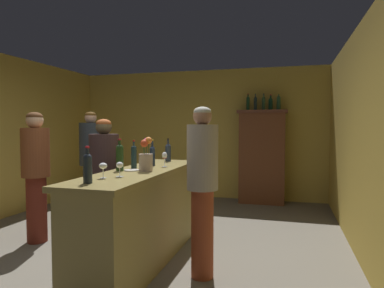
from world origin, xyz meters
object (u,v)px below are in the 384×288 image
object	(u,v)px
wine_glass_mid	(120,166)
patron_by_cabinet	(104,176)
wine_bottle_chardonnay	(120,156)
wine_glass_rear	(103,166)
bartender	(202,183)
wine_bottle_riesling	(152,155)
flower_arrangement	(146,157)
patron_in_navy	(91,161)
wine_bottle_merlot	(88,166)
wine_glass_front	(165,156)
display_cabinet	(262,155)
wine_bottle_malbec	(134,156)
display_bottle_midright	(271,103)
display_bottle_left	(248,103)
display_bottle_center	(264,103)
display_bottle_midleft	(255,103)
patron_tall	(36,170)
cheese_plate	(132,170)
bar_counter	(142,216)
wine_bottle_rose	(168,152)

from	to	relation	value
wine_glass_mid	patron_by_cabinet	xyz separation A→B (m)	(-0.73, 0.97, -0.26)
wine_bottle_chardonnay	wine_glass_rear	xyz separation A→B (m)	(0.10, -0.51, -0.05)
wine_glass_rear	bartender	world-z (taller)	bartender
wine_bottle_chardonnay	wine_glass_mid	world-z (taller)	wine_bottle_chardonnay
wine_bottle_riesling	flower_arrangement	world-z (taller)	flower_arrangement
wine_glass_mid	patron_in_navy	xyz separation A→B (m)	(-1.44, 1.79, -0.18)
wine_bottle_riesling	wine_glass_mid	world-z (taller)	wine_bottle_riesling
wine_bottle_merlot	wine_bottle_riesling	xyz separation A→B (m)	(0.03, 1.29, -0.01)
wine_glass_front	bartender	size ratio (longest dim) A/B	0.10
wine_glass_front	flower_arrangement	distance (m)	0.41
bartender	flower_arrangement	bearing A→B (deg)	8.55
display_cabinet	wine_bottle_chardonnay	xyz separation A→B (m)	(-1.20, -3.43, 0.24)
display_cabinet	wine_glass_rear	size ratio (longest dim) A/B	12.77
wine_bottle_malbec	wine_glass_rear	xyz separation A→B (m)	(0.05, -0.73, -0.04)
wine_bottle_malbec	display_bottle_midright	world-z (taller)	display_bottle_midright
display_bottle_left	patron_in_navy	size ratio (longest dim) A/B	0.19
display_bottle_center	patron_by_cabinet	bearing A→B (deg)	-121.64
wine_glass_rear	display_bottle_midleft	bearing A→B (deg)	76.19
wine_bottle_chardonnay	patron_tall	xyz separation A→B (m)	(-1.38, 0.38, -0.25)
wine_glass_front	patron_in_navy	world-z (taller)	patron_in_navy
wine_glass_front	bartender	distance (m)	0.78
cheese_plate	patron_in_navy	size ratio (longest dim) A/B	0.09
cheese_plate	display_bottle_center	bearing A→B (deg)	72.09
cheese_plate	patron_tall	distance (m)	1.55
display_bottle_midright	patron_in_navy	distance (m)	3.43
display_cabinet	wine_bottle_merlot	world-z (taller)	display_cabinet
wine_glass_mid	display_cabinet	bearing A→B (deg)	75.31
wine_bottle_riesling	cheese_plate	distance (m)	0.51
display_cabinet	patron_by_cabinet	world-z (taller)	display_cabinet
display_bottle_midright	patron_in_navy	bearing A→B (deg)	-142.02
display_bottle_left	wine_glass_front	bearing A→B (deg)	-101.45
wine_bottle_malbec	wine_bottle_merlot	bearing A→B (deg)	-86.04
wine_bottle_malbec	patron_by_cabinet	bearing A→B (deg)	148.15
bartender	wine_bottle_chardonnay	bearing A→B (deg)	13.88
flower_arrangement	patron_by_cabinet	world-z (taller)	patron_by_cabinet
patron_tall	display_cabinet	bearing A→B (deg)	55.70
display_cabinet	wine_bottle_riesling	world-z (taller)	display_cabinet
wine_bottle_riesling	display_bottle_midleft	size ratio (longest dim) A/B	0.93
wine_bottle_chardonnay	cheese_plate	size ratio (longest dim) A/B	2.17
wine_glass_rear	patron_in_navy	xyz separation A→B (m)	(-1.34, 1.91, -0.18)
display_cabinet	flower_arrangement	distance (m)	3.51
wine_bottle_riesling	display_bottle_midleft	xyz separation A→B (m)	(0.92, 2.91, 0.78)
wine_bottle_merlot	wine_bottle_malbec	xyz separation A→B (m)	(-0.07, 1.00, 0.00)
bar_counter	patron_in_navy	distance (m)	1.96
wine_bottle_malbec	display_bottle_midright	size ratio (longest dim) A/B	1.07
wine_bottle_merlot	wine_glass_front	world-z (taller)	wine_bottle_merlot
display_cabinet	flower_arrangement	size ratio (longest dim) A/B	5.02
wine_bottle_rose	patron_in_navy	xyz separation A→B (m)	(-1.39, 0.35, -0.21)
wine_bottle_chardonnay	display_bottle_center	size ratio (longest dim) A/B	1.08
wine_bottle_rose	wine_glass_front	xyz separation A→B (m)	(0.17, -0.60, -0.01)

